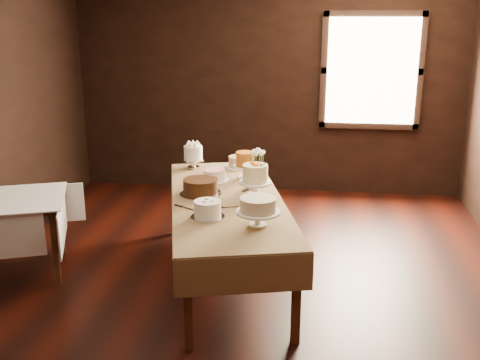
{
  "coord_description": "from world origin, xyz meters",
  "views": [
    {
      "loc": [
        0.58,
        -4.34,
        2.31
      ],
      "look_at": [
        0.0,
        0.2,
        0.95
      ],
      "focal_mm": 42.45,
      "sensor_mm": 36.0,
      "label": 1
    }
  ],
  "objects_px": {
    "cake_server_d": "(253,187)",
    "cake_swirl": "(208,210)",
    "cake_meringue": "(193,158)",
    "cake_speckled": "(238,162)",
    "cake_lattice": "(215,176)",
    "cake_chocolate": "(200,187)",
    "side_table": "(15,207)",
    "cake_flowers": "(255,182)",
    "cake_caramel": "(245,167)",
    "cake_server_e": "(190,209)",
    "display_table": "(227,204)",
    "flower_vase": "(258,179)",
    "cake_cream": "(258,213)",
    "cake_server_a": "(232,207)",
    "cake_server_b": "(263,211)",
    "cake_server_c": "(218,187)"
  },
  "relations": [
    {
      "from": "cake_cream",
      "to": "flower_vase",
      "type": "height_order",
      "value": "cake_cream"
    },
    {
      "from": "display_table",
      "to": "flower_vase",
      "type": "height_order",
      "value": "flower_vase"
    },
    {
      "from": "flower_vase",
      "to": "cake_meringue",
      "type": "bearing_deg",
      "value": 143.61
    },
    {
      "from": "cake_speckled",
      "to": "cake_server_e",
      "type": "height_order",
      "value": "cake_speckled"
    },
    {
      "from": "cake_server_a",
      "to": "flower_vase",
      "type": "distance_m",
      "value": 0.66
    },
    {
      "from": "cake_server_e",
      "to": "cake_cream",
      "type": "bearing_deg",
      "value": 2.61
    },
    {
      "from": "cake_cream",
      "to": "cake_server_d",
      "type": "xyz_separation_m",
      "value": [
        -0.14,
        0.97,
        -0.1
      ]
    },
    {
      "from": "flower_vase",
      "to": "display_table",
      "type": "bearing_deg",
      "value": -119.3
    },
    {
      "from": "display_table",
      "to": "cake_caramel",
      "type": "xyz_separation_m",
      "value": [
        0.08,
        0.64,
        0.17
      ]
    },
    {
      "from": "cake_lattice",
      "to": "flower_vase",
      "type": "xyz_separation_m",
      "value": [
        0.42,
        -0.09,
        0.02
      ]
    },
    {
      "from": "cake_meringue",
      "to": "cake_speckled",
      "type": "distance_m",
      "value": 0.47
    },
    {
      "from": "cake_chocolate",
      "to": "cake_lattice",
      "type": "bearing_deg",
      "value": 82.84
    },
    {
      "from": "cake_chocolate",
      "to": "flower_vase",
      "type": "xyz_separation_m",
      "value": [
        0.47,
        0.34,
        -0.0
      ]
    },
    {
      "from": "cake_speckled",
      "to": "flower_vase",
      "type": "distance_m",
      "value": 0.65
    },
    {
      "from": "side_table",
      "to": "cake_caramel",
      "type": "bearing_deg",
      "value": 21.78
    },
    {
      "from": "cake_meringue",
      "to": "cake_speckled",
      "type": "height_order",
      "value": "cake_meringue"
    },
    {
      "from": "cake_meringue",
      "to": "cake_chocolate",
      "type": "bearing_deg",
      "value": -74.24
    },
    {
      "from": "cake_flowers",
      "to": "display_table",
      "type": "bearing_deg",
      "value": -154.6
    },
    {
      "from": "cake_lattice",
      "to": "cake_server_c",
      "type": "relative_size",
      "value": 1.18
    },
    {
      "from": "cake_speckled",
      "to": "cake_cream",
      "type": "relative_size",
      "value": 0.85
    },
    {
      "from": "cake_server_a",
      "to": "cake_speckled",
      "type": "bearing_deg",
      "value": 77.41
    },
    {
      "from": "cake_server_b",
      "to": "cake_server_d",
      "type": "distance_m",
      "value": 0.67
    },
    {
      "from": "cake_speckled",
      "to": "cake_server_a",
      "type": "height_order",
      "value": "cake_speckled"
    },
    {
      "from": "display_table",
      "to": "cake_caramel",
      "type": "relative_size",
      "value": 9.48
    },
    {
      "from": "cake_swirl",
      "to": "cake_server_c",
      "type": "bearing_deg",
      "value": 93.66
    },
    {
      "from": "cake_server_c",
      "to": "flower_vase",
      "type": "xyz_separation_m",
      "value": [
        0.36,
        0.11,
        0.07
      ]
    },
    {
      "from": "cake_server_c",
      "to": "cake_server_d",
      "type": "xyz_separation_m",
      "value": [
        0.32,
        0.04,
        0.0
      ]
    },
    {
      "from": "cake_swirl",
      "to": "cake_cream",
      "type": "relative_size",
      "value": 0.88
    },
    {
      "from": "cake_speckled",
      "to": "cake_chocolate",
      "type": "distance_m",
      "value": 0.96
    },
    {
      "from": "side_table",
      "to": "cake_flowers",
      "type": "distance_m",
      "value": 2.16
    },
    {
      "from": "cake_caramel",
      "to": "cake_server_d",
      "type": "distance_m",
      "value": 0.34
    },
    {
      "from": "display_table",
      "to": "cake_chocolate",
      "type": "relative_size",
      "value": 6.46
    },
    {
      "from": "cake_server_a",
      "to": "cake_meringue",
      "type": "bearing_deg",
      "value": 98.39
    },
    {
      "from": "cake_meringue",
      "to": "cake_chocolate",
      "type": "xyz_separation_m",
      "value": [
        0.25,
        -0.87,
        -0.04
      ]
    },
    {
      "from": "cake_chocolate",
      "to": "cake_server_b",
      "type": "height_order",
      "value": "cake_chocolate"
    },
    {
      "from": "side_table",
      "to": "cake_server_e",
      "type": "height_order",
      "value": "cake_server_e"
    },
    {
      "from": "cake_lattice",
      "to": "cake_caramel",
      "type": "bearing_deg",
      "value": 26.79
    },
    {
      "from": "cake_caramel",
      "to": "cake_server_e",
      "type": "relative_size",
      "value": 1.13
    },
    {
      "from": "cake_server_b",
      "to": "cake_server_d",
      "type": "xyz_separation_m",
      "value": [
        -0.15,
        0.65,
        0.0
      ]
    },
    {
      "from": "cake_speckled",
      "to": "cake_lattice",
      "type": "height_order",
      "value": "cake_speckled"
    },
    {
      "from": "cake_flowers",
      "to": "cake_server_a",
      "type": "distance_m",
      "value": 0.4
    },
    {
      "from": "cake_speckled",
      "to": "cake_server_e",
      "type": "bearing_deg",
      "value": -99.77
    },
    {
      "from": "cake_flowers",
      "to": "cake_server_b",
      "type": "height_order",
      "value": "cake_flowers"
    },
    {
      "from": "display_table",
      "to": "cake_server_b",
      "type": "height_order",
      "value": "cake_server_b"
    },
    {
      "from": "cake_speckled",
      "to": "cake_swirl",
      "type": "bearing_deg",
      "value": -91.82
    },
    {
      "from": "cake_lattice",
      "to": "cake_server_d",
      "type": "bearing_deg",
      "value": -22.62
    },
    {
      "from": "cake_server_d",
      "to": "cake_server_e",
      "type": "relative_size",
      "value": 1.0
    },
    {
      "from": "cake_server_d",
      "to": "cake_swirl",
      "type": "bearing_deg",
      "value": -171.43
    },
    {
      "from": "cake_lattice",
      "to": "cake_swirl",
      "type": "height_order",
      "value": "cake_swirl"
    },
    {
      "from": "cake_caramel",
      "to": "cake_chocolate",
      "type": "distance_m",
      "value": 0.66
    }
  ]
}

